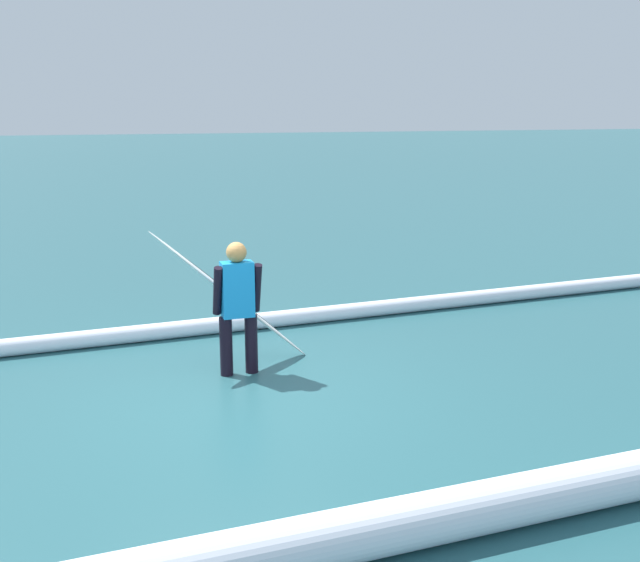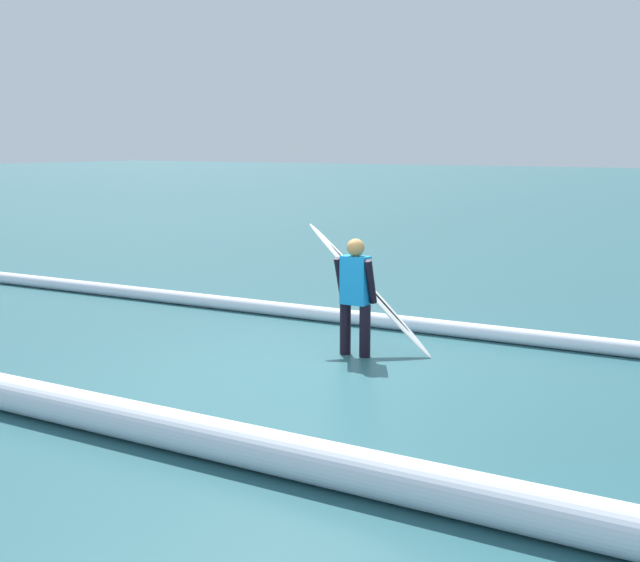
% 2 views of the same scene
% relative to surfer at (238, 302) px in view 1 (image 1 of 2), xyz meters
% --- Properties ---
extents(ground_plane, '(164.09, 164.09, 0.00)m').
position_rel_surfer_xyz_m(ground_plane, '(0.17, 0.75, -0.82)').
color(ground_plane, '#26575E').
extents(surfer, '(0.52, 0.25, 1.47)m').
position_rel_surfer_xyz_m(surfer, '(0.00, 0.00, 0.00)').
color(surfer, black).
rests_on(surfer, ground_plane).
extents(surfboard, '(1.79, 0.25, 1.62)m').
position_rel_surfer_xyz_m(surfboard, '(-0.00, -0.35, -0.03)').
color(surfboard, white).
rests_on(surfboard, ground_plane).
extents(wave_crest_foreground, '(24.87, 1.28, 0.21)m').
position_rel_surfer_xyz_m(wave_crest_foreground, '(-0.24, -1.57, -0.71)').
color(wave_crest_foreground, white).
rests_on(wave_crest_foreground, ground_plane).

